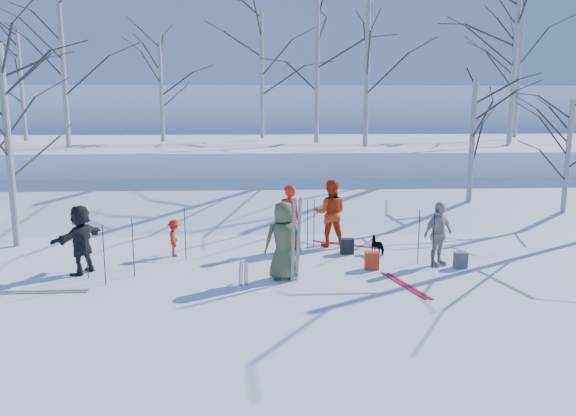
{
  "coord_description": "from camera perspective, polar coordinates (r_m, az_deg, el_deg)",
  "views": [
    {
      "loc": [
        -0.7,
        -12.25,
        3.86
      ],
      "look_at": [
        0.0,
        1.5,
        1.3
      ],
      "focal_mm": 35.0,
      "sensor_mm": 36.0,
      "label": 1
    }
  ],
  "objects": [
    {
      "name": "upright_ski_left",
      "position": [
        12.19,
        0.54,
        -3.28
      ],
      "size": [
        0.11,
        0.17,
        1.9
      ],
      "primitive_type": "cube",
      "rotation": [
        0.07,
        0.0,
        0.31
      ],
      "color": "silver",
      "rests_on": "ground"
    },
    {
      "name": "snow_plateau",
      "position": [
        29.4,
        -1.54,
        4.94
      ],
      "size": [
        70.0,
        18.0,
        2.2
      ],
      "primitive_type": "cube",
      "color": "white",
      "rests_on": "ground"
    },
    {
      "name": "birch_plateau_g",
      "position": [
        25.75,
        22.03,
        13.62
      ],
      "size": [
        5.34,
        5.34,
        6.77
      ],
      "primitive_type": null,
      "color": "silver",
      "rests_on": "snow_plateau"
    },
    {
      "name": "skier_cream_east",
      "position": [
        13.98,
        15.0,
        -2.55
      ],
      "size": [
        0.98,
        0.8,
        1.56
      ],
      "primitive_type": "imported",
      "rotation": [
        0.0,
        0.0,
        0.55
      ],
      "color": "beige",
      "rests_on": "ground"
    },
    {
      "name": "backpack_dark",
      "position": [
        14.78,
        6.02,
        -3.87
      ],
      "size": [
        0.34,
        0.24,
        0.4
      ],
      "primitive_type": "cube",
      "color": "black",
      "rests_on": "ground"
    },
    {
      "name": "ski_pole_h",
      "position": [
        13.14,
        -15.45,
        -3.91
      ],
      "size": [
        0.02,
        0.02,
        1.34
      ],
      "primitive_type": "cylinder",
      "color": "black",
      "rests_on": "ground"
    },
    {
      "name": "ski_pole_c",
      "position": [
        14.04,
        13.14,
        -2.89
      ],
      "size": [
        0.02,
        0.02,
        1.34
      ],
      "primitive_type": "cylinder",
      "color": "black",
      "rests_on": "ground"
    },
    {
      "name": "birch_plateau_e",
      "position": [
        30.67,
        22.38,
        12.32
      ],
      "size": [
        4.85,
        4.85,
        6.07
      ],
      "primitive_type": null,
      "color": "silver",
      "rests_on": "snow_plateau"
    },
    {
      "name": "backpack_grey",
      "position": [
        14.07,
        17.12,
        -5.07
      ],
      "size": [
        0.3,
        0.2,
        0.38
      ],
      "primitive_type": "cube",
      "color": "#55575C",
      "rests_on": "ground"
    },
    {
      "name": "snow_ramp",
      "position": [
        19.62,
        -0.81,
        -0.37
      ],
      "size": [
        70.0,
        9.49,
        4.12
      ],
      "primitive_type": "cube",
      "rotation": [
        0.3,
        0.0,
        0.0
      ],
      "color": "white",
      "rests_on": "ground"
    },
    {
      "name": "ski_pair_a",
      "position": [
        12.87,
        -23.74,
        -7.8
      ],
      "size": [
        0.24,
        1.9,
        0.02
      ],
      "primitive_type": null,
      "rotation": [
        0.0,
        0.0,
        1.58
      ],
      "color": "silver",
      "rests_on": "ground"
    },
    {
      "name": "birch_edge_c",
      "position": [
        20.29,
        26.5,
        4.15
      ],
      "size": [
        3.39,
        3.39,
        3.99
      ],
      "primitive_type": null,
      "color": "silver",
      "rests_on": "ground"
    },
    {
      "name": "far_hill",
      "position": [
        50.29,
        -2.13,
        8.39
      ],
      "size": [
        90.0,
        30.0,
        6.0
      ],
      "primitive_type": "cube",
      "color": "white",
      "rests_on": "ground"
    },
    {
      "name": "skier_redor_behind",
      "position": [
        15.36,
        4.34,
        -0.53
      ],
      "size": [
        0.99,
        0.83,
        1.84
      ],
      "primitive_type": "imported",
      "rotation": [
        0.0,
        0.0,
        2.99
      ],
      "color": "red",
      "rests_on": "ground"
    },
    {
      "name": "skier_grey_west",
      "position": [
        13.72,
        -20.28,
        -3.02
      ],
      "size": [
        1.09,
        1.54,
        1.6
      ],
      "primitive_type": "imported",
      "rotation": [
        0.0,
        0.0,
        4.25
      ],
      "color": "black",
      "rests_on": "ground"
    },
    {
      "name": "skier_olive_center",
      "position": [
        12.44,
        -0.45,
        -3.33
      ],
      "size": [
        0.9,
        0.62,
        1.76
      ],
      "primitive_type": "imported",
      "rotation": [
        0.0,
        0.0,
        3.22
      ],
      "color": "#4E5533",
      "rests_on": "ground"
    },
    {
      "name": "birch_plateau_b",
      "position": [
        27.9,
        -2.68,
        13.25
      ],
      "size": [
        4.79,
        4.79,
        5.99
      ],
      "primitive_type": null,
      "color": "silver",
      "rests_on": "snow_plateau"
    },
    {
      "name": "upright_ski_right",
      "position": [
        12.23,
        1.06,
        -3.24
      ],
      "size": [
        0.14,
        0.23,
        1.89
      ],
      "primitive_type": "cube",
      "rotation": [
        0.1,
        0.0,
        0.36
      ],
      "color": "silver",
      "rests_on": "ground"
    },
    {
      "name": "ski_pair_b",
      "position": [
        13.15,
        -4.48,
        -6.52
      ],
      "size": [
        0.26,
        1.91,
        0.02
      ],
      "primitive_type": null,
      "rotation": [
        0.0,
        0.0,
        0.02
      ],
      "color": "silver",
      "rests_on": "ground"
    },
    {
      "name": "ski_pair_c",
      "position": [
        12.47,
        11.83,
        -7.68
      ],
      "size": [
        1.15,
        2.0,
        0.02
      ],
      "primitive_type": null,
      "rotation": [
        0.0,
        0.0,
        0.26
      ],
      "color": "#B3192E",
      "rests_on": "ground"
    },
    {
      "name": "ski_pole_e",
      "position": [
        12.71,
        -18.19,
        -4.54
      ],
      "size": [
        0.02,
        0.02,
        1.34
      ],
      "primitive_type": "cylinder",
      "color": "black",
      "rests_on": "ground"
    },
    {
      "name": "skier_red_seated",
      "position": [
        14.68,
        -11.45,
        -3.0
      ],
      "size": [
        0.42,
        0.65,
        0.96
      ],
      "primitive_type": "imported",
      "rotation": [
        0.0,
        0.0,
        1.68
      ],
      "color": "red",
      "rests_on": "ground"
    },
    {
      "name": "ski_pole_f",
      "position": [
        13.74,
        14.55,
        -3.24
      ],
      "size": [
        0.02,
        0.02,
        1.34
      ],
      "primitive_type": "cylinder",
      "color": "black",
      "rests_on": "ground"
    },
    {
      "name": "backpack_red",
      "position": [
        13.47,
        8.51,
        -5.31
      ],
      "size": [
        0.32,
        0.22,
        0.42
      ],
      "primitive_type": "cube",
      "color": "#B8361C",
      "rests_on": "ground"
    },
    {
      "name": "birch_plateau_a",
      "position": [
        22.53,
        8.02,
        13.62
      ],
      "size": [
        4.68,
        4.68,
        5.83
      ],
      "primitive_type": null,
      "color": "silver",
      "rests_on": "snow_plateau"
    },
    {
      "name": "birch_plateau_d",
      "position": [
        23.98,
        -21.83,
        12.58
      ],
      "size": [
        4.56,
        4.56,
        5.66
      ],
      "primitive_type": null,
      "color": "silver",
      "rests_on": "snow_plateau"
    },
    {
      "name": "ski_pole_g",
      "position": [
        15.25,
        2.66,
        -1.55
      ],
      "size": [
        0.02,
        0.02,
        1.34
      ],
      "primitive_type": "cylinder",
      "color": "black",
      "rests_on": "ground"
    },
    {
      "name": "ski_pole_d",
      "position": [
        15.12,
        2.01,
        -1.66
      ],
      "size": [
        0.02,
        0.02,
        1.34
      ],
      "primitive_type": "cylinder",
      "color": "black",
      "rests_on": "ground"
    },
    {
      "name": "dog",
      "position": [
        14.79,
        9.16,
        -3.78
      ],
      "size": [
        0.5,
        0.62,
        0.48
      ],
      "primitive_type": "imported",
      "rotation": [
        0.0,
        0.0,
        3.65
      ],
      "color": "black",
      "rests_on": "ground"
    },
    {
      "name": "ski_pole_a",
      "position": [
        13.29,
        -19.79,
        -3.99
      ],
      "size": [
        0.02,
        0.02,
        1.34
      ],
      "primitive_type": "cylinder",
      "color": "black",
      "rests_on": "ground"
    },
    {
      "name": "skier_red_north",
      "position": [
        14.84,
        0.08,
        -1.02
      ],
      "size": [
        0.75,
        0.62,
        1.78
      ],
      "primitive_type": "imported",
      "rotation": [
        0.0,
        0.0,
        3.48
      ],
      "color": "red",
      "rests_on": "ground"
    },
    {
      "name": "ground",
      "position": [
        12.87,
        0.34,
        -6.93
      ],
      "size": [
        120.0,
        120.0,
        0.0
      ],
      "primitive_type": "plane",
      "color": "white",
      "rests_on": "ground"
    },
    {
      "name": "birch_edge_e",
      "position": [
        19.76,
        18.16,
        5.56
      ],
      "size": [
        3.86,
        3.86,
        4.66
      ],
      "primitive_type": null,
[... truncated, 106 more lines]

